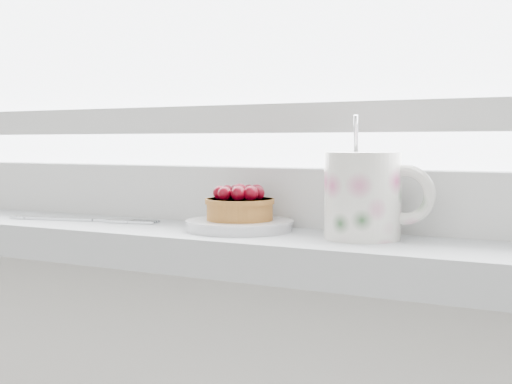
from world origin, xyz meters
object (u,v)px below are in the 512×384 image
Objects in this scene: saucer at (240,225)px; raspberry_tart at (240,204)px; floral_mug at (366,194)px; fork at (82,219)px.

raspberry_tart reaches higher than saucer.
floral_mug reaches higher than saucer.
floral_mug is (0.15, 0.00, 0.02)m from raspberry_tart.
fork is at bearing -177.73° from floral_mug.
saucer is 0.60× the size of fork.
saucer reaches higher than fork.
fork is at bearing -176.83° from saucer.
floral_mug is at bearing 0.86° from raspberry_tart.
fork is (-0.23, -0.01, -0.00)m from saucer.
saucer is at bearing -179.09° from floral_mug.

